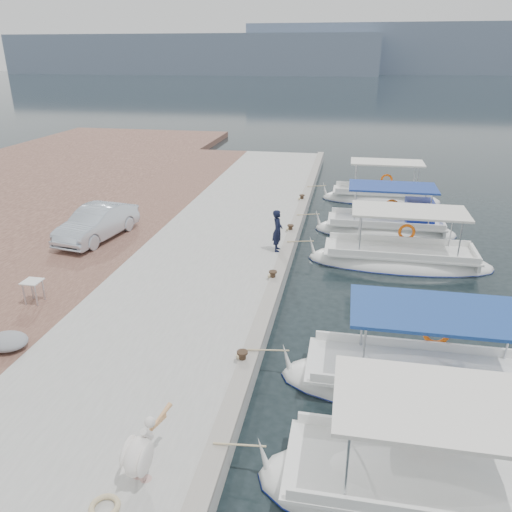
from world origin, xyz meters
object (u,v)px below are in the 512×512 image
(fishing_caique_d, at_px, (387,229))
(parked_car, at_px, (97,223))
(fishing_caique_a, at_px, (417,493))
(fishing_caique_c, at_px, (399,261))
(fisherman, at_px, (278,231))
(fishing_caique_e, at_px, (381,199))
(fishing_caique_b, at_px, (426,386))
(pelican, at_px, (139,453))

(fishing_caique_d, distance_m, parked_car, 12.82)
(fishing_caique_a, relative_size, fishing_caique_d, 0.94)
(fishing_caique_c, distance_m, fisherman, 4.93)
(fishing_caique_e, bearing_deg, fishing_caique_c, -88.07)
(fishing_caique_e, bearing_deg, fishing_caique_d, -89.47)
(parked_car, bearing_deg, fishing_caique_e, 48.60)
(fisherman, bearing_deg, parked_car, 85.64)
(fishing_caique_a, distance_m, parked_car, 15.93)
(fishing_caique_a, xyz_separation_m, fishing_caique_c, (0.54, 11.39, -0.00))
(fishing_caique_d, height_order, fisherman, fishing_caique_d)
(fishing_caique_b, xyz_separation_m, fishing_caique_c, (-0.03, 8.03, 0.00))
(fishing_caique_d, xyz_separation_m, pelican, (-5.29, -15.97, 0.87))
(pelican, height_order, parked_car, parked_car)
(fishing_caique_e, bearing_deg, fishing_caique_b, -88.88)
(fishing_caique_b, bearing_deg, fishing_caique_e, 91.12)
(fishing_caique_c, xyz_separation_m, fisherman, (-4.74, -0.65, 1.20))
(fishing_caique_d, xyz_separation_m, fishing_caique_e, (-0.05, 5.45, -0.07))
(fishing_caique_a, relative_size, fisherman, 3.64)
(fishing_caique_b, relative_size, fishing_caique_d, 1.12)
(fishing_caique_d, height_order, parked_car, fishing_caique_d)
(fishing_caique_c, bearing_deg, fishing_caique_d, 94.02)
(parked_car, bearing_deg, pelican, -50.56)
(fishing_caique_b, xyz_separation_m, fisherman, (-4.77, 7.38, 1.20))
(fishing_caique_a, bearing_deg, pelican, -169.50)
(parked_car, bearing_deg, fishing_caique_b, -21.48)
(fishing_caique_c, xyz_separation_m, fishing_caique_e, (-0.31, 9.10, 0.00))
(fishing_caique_a, relative_size, fishing_caique_c, 0.85)
(fishing_caique_a, xyz_separation_m, parked_car, (-11.74, 10.72, 1.06))
(fishing_caique_a, relative_size, fishing_caique_e, 0.93)
(pelican, xyz_separation_m, fisherman, (0.80, 11.67, 0.25))
(fishing_caique_a, xyz_separation_m, fishing_caique_e, (0.24, 20.49, 0.00))
(pelican, relative_size, parked_car, 0.34)
(fishing_caique_d, distance_m, fishing_caique_e, 5.45)
(fishing_caique_c, bearing_deg, fisherman, -172.18)
(fishing_caique_c, distance_m, pelican, 13.54)
(pelican, bearing_deg, parked_car, 120.05)
(pelican, bearing_deg, fishing_caique_b, 37.63)
(fishing_caique_b, relative_size, parked_car, 1.72)
(fishing_caique_b, height_order, fishing_caique_d, same)
(fishing_caique_e, relative_size, pelican, 4.54)
(fishing_caique_c, relative_size, parked_car, 1.71)
(fishing_caique_d, relative_size, pelican, 4.46)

